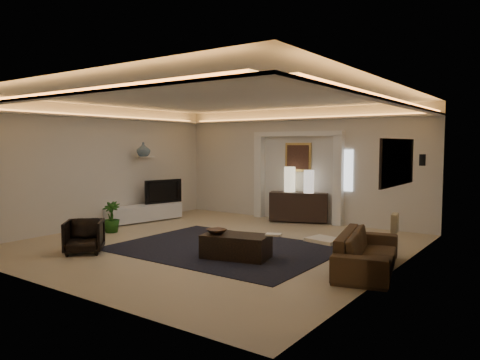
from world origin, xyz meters
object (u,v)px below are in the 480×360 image
Objects in this scene: console at (299,207)px; coffee_table at (236,247)px; sofa at (367,251)px; armchair at (84,236)px.

console is 1.28× the size of coffee_table.
sofa is at bearing 1.53° from coffee_table.
console is 0.71× the size of sofa.
sofa is at bearing -21.91° from armchair.
console is at bearing 28.64° from armchair.
coffee_table is 1.70× the size of armchair.
armchair is (-1.62, -5.22, -0.10)m from console.
console is 4.48m from sofa.
console reaches higher than coffee_table.
sofa is 4.99m from armchair.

